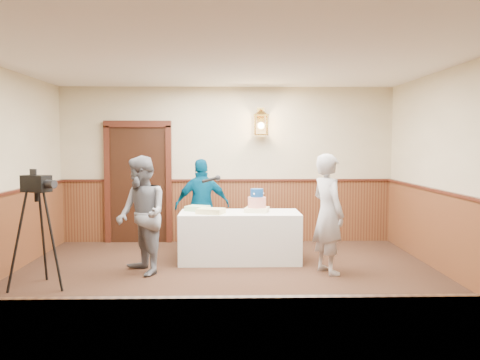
# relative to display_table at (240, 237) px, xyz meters

# --- Properties ---
(ground) EXTENTS (7.00, 7.00, 0.00)m
(ground) POSITION_rel_display_table_xyz_m (-0.19, -1.90, -0.38)
(ground) COLOR black
(ground) RESTS_ON ground
(room_shell) EXTENTS (6.02, 7.02, 2.81)m
(room_shell) POSITION_rel_display_table_xyz_m (-0.24, -1.45, 1.15)
(room_shell) COLOR #B9AD8A
(room_shell) RESTS_ON ground
(display_table) EXTENTS (1.80, 0.80, 0.75)m
(display_table) POSITION_rel_display_table_xyz_m (0.00, 0.00, 0.00)
(display_table) COLOR white
(display_table) RESTS_ON ground
(tiered_cake) EXTENTS (0.41, 0.41, 0.35)m
(tiered_cake) POSITION_rel_display_table_xyz_m (0.26, 0.01, 0.51)
(tiered_cake) COLOR #FFF6C7
(tiered_cake) RESTS_ON display_table
(sheet_cake_yellow) EXTENTS (0.45, 0.39, 0.08)m
(sheet_cake_yellow) POSITION_rel_display_table_xyz_m (-0.43, -0.16, 0.41)
(sheet_cake_yellow) COLOR #F4EF91
(sheet_cake_yellow) RESTS_ON display_table
(sheet_cake_green) EXTENTS (0.40, 0.37, 0.08)m
(sheet_cake_green) POSITION_rel_display_table_xyz_m (-0.65, 0.17, 0.41)
(sheet_cake_green) COLOR #AAE09E
(sheet_cake_green) RESTS_ON display_table
(interviewer) EXTENTS (1.54, 1.00, 1.62)m
(interviewer) POSITION_rel_display_table_xyz_m (-1.35, -0.73, 0.44)
(interviewer) COLOR slate
(interviewer) RESTS_ON ground
(baker) EXTENTS (0.59, 0.70, 1.64)m
(baker) POSITION_rel_display_table_xyz_m (1.19, -0.74, 0.45)
(baker) COLOR #A7A6AC
(baker) RESTS_ON ground
(assistant_p) EXTENTS (0.96, 0.55, 1.53)m
(assistant_p) POSITION_rel_display_table_xyz_m (-0.60, 0.66, 0.39)
(assistant_p) COLOR navy
(assistant_p) RESTS_ON ground
(tv_camera_rig) EXTENTS (0.54, 0.51, 1.40)m
(tv_camera_rig) POSITION_rel_display_table_xyz_m (-2.52, -1.38, 0.25)
(tv_camera_rig) COLOR black
(tv_camera_rig) RESTS_ON ground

